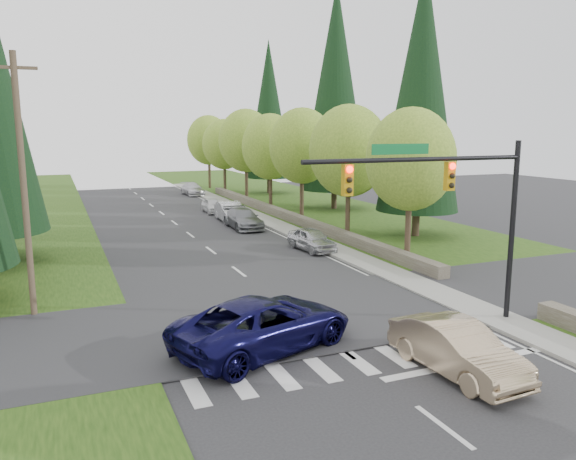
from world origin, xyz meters
TOP-DOWN VIEW (x-y plane):
  - ground at (0.00, 0.00)m, footprint 120.00×120.00m
  - grass_east at (13.00, 20.00)m, footprint 14.00×110.00m
  - cross_street at (0.00, 8.00)m, footprint 120.00×8.00m
  - sidewalk_east at (6.90, 22.00)m, footprint 1.80×80.00m
  - curb_east at (6.05, 22.00)m, footprint 0.20×80.00m
  - stone_wall_north at (8.60, 30.00)m, footprint 0.70×40.00m
  - traffic_signal at (4.37, 4.50)m, footprint 8.70×0.37m
  - utility_pole at (-9.50, 12.00)m, footprint 1.60×0.24m
  - decid_tree_0 at (9.20, 14.00)m, footprint 4.80×4.80m
  - decid_tree_1 at (9.30, 21.00)m, footprint 5.20×5.20m
  - decid_tree_2 at (9.10, 28.00)m, footprint 5.00×5.00m
  - decid_tree_3 at (9.20, 35.00)m, footprint 5.00×5.00m
  - decid_tree_4 at (9.30, 42.00)m, footprint 5.40×5.40m
  - decid_tree_5 at (9.10, 49.00)m, footprint 4.80×4.80m
  - decid_tree_6 at (9.20, 56.00)m, footprint 5.20×5.20m
  - conifer_e_a at (14.00, 20.00)m, footprint 5.44×5.44m
  - conifer_e_b at (15.00, 34.00)m, footprint 6.12×6.12m
  - conifer_e_c at (14.00, 48.00)m, footprint 5.10×5.10m
  - sedan_champagne at (2.29, 1.37)m, footprint 1.91×4.82m
  - suv_navy at (-2.35, 5.34)m, footprint 7.00×4.96m
  - parked_car_a at (5.60, 18.67)m, footprint 1.94×4.09m
  - parked_car_b at (4.20, 27.55)m, footprint 2.06×4.96m
  - parked_car_c at (4.20, 30.81)m, footprint 1.85×4.76m
  - parked_car_d at (4.20, 36.00)m, footprint 1.63×3.79m
  - parked_car_e at (5.60, 49.74)m, footprint 2.01×4.61m

SIDE VIEW (x-z plane):
  - ground at x=0.00m, z-range 0.00..0.00m
  - cross_street at x=0.00m, z-range -0.05..0.05m
  - grass_east at x=13.00m, z-range 0.00..0.06m
  - sidewalk_east at x=6.90m, z-range 0.00..0.13m
  - curb_east at x=6.05m, z-range 0.00..0.13m
  - stone_wall_north at x=8.60m, z-range 0.00..0.70m
  - parked_car_d at x=4.20m, z-range 0.00..1.27m
  - parked_car_e at x=5.60m, z-range 0.00..1.32m
  - parked_car_a at x=5.60m, z-range 0.00..1.35m
  - parked_car_b at x=4.20m, z-range 0.00..1.43m
  - parked_car_c at x=4.20m, z-range 0.00..1.54m
  - sedan_champagne at x=2.29m, z-range 0.00..1.56m
  - suv_navy at x=-2.35m, z-range 0.00..1.77m
  - traffic_signal at x=4.37m, z-range 1.58..8.38m
  - utility_pole at x=-9.50m, z-range 0.14..10.14m
  - decid_tree_5 at x=9.10m, z-range 1.38..9.68m
  - decid_tree_0 at x=9.20m, z-range 1.41..9.78m
  - decid_tree_3 at x=9.20m, z-range 1.39..9.94m
  - decid_tree_1 at x=9.30m, z-range 1.40..10.20m
  - decid_tree_6 at x=9.20m, z-range 1.43..10.30m
  - decid_tree_2 at x=9.10m, z-range 1.52..10.34m
  - decid_tree_4 at x=9.30m, z-range 1.47..10.65m
  - conifer_e_c at x=14.00m, z-range 0.89..17.69m
  - conifer_e_a at x=14.00m, z-range 0.89..18.69m
  - conifer_e_b at x=15.00m, z-range 0.89..20.69m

